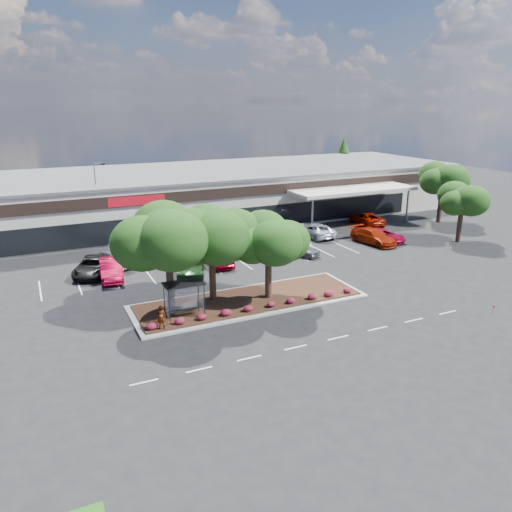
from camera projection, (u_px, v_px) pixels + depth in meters
name	position (u px, v px, depth m)	size (l,w,h in m)	color
ground	(297.00, 317.00, 35.84)	(160.00, 160.00, 0.00)	black
retail_store	(168.00, 196.00, 64.24)	(80.40, 25.20, 6.25)	beige
landscape_island	(249.00, 301.00, 38.45)	(18.00, 6.00, 0.26)	#A8A8A3
lane_markings	(238.00, 274.00, 44.79)	(33.12, 20.06, 0.01)	silver
shrub_row	(261.00, 306.00, 36.52)	(17.00, 0.80, 0.50)	maroon
bus_shelter	(183.00, 290.00, 34.66)	(2.75, 1.55, 2.59)	black
island_tree_west	(169.00, 258.00, 35.24)	(7.20, 7.20, 7.89)	#193B0F
island_tree_mid	(212.00, 254.00, 37.35)	(6.60, 6.60, 7.32)	#193B0F
island_tree_east	(269.00, 257.00, 37.79)	(5.80, 5.80, 6.50)	#193B0F
tree_east_near	(461.00, 213.00, 54.05)	(5.60, 5.60, 6.51)	#193B0F
tree_east_far	(441.00, 193.00, 62.83)	(6.40, 6.40, 7.62)	#193B0F
conifer_north_east	(343.00, 163.00, 86.32)	(3.96, 3.96, 9.00)	#193B0F
person_waiting	(161.00, 317.00, 33.15)	(0.61, 0.40, 1.68)	#594C47
light_pole	(99.00, 206.00, 55.15)	(1.42, 0.72, 8.53)	#A8A8A3
survey_stake	(493.00, 309.00, 35.62)	(0.08, 0.14, 0.93)	#A27B55
car_0	(111.00, 269.00, 43.39)	(1.82, 5.21, 1.72)	maroon
car_1	(93.00, 266.00, 44.39)	(2.60, 5.64, 1.57)	black
car_2	(191.00, 266.00, 44.36)	(2.33, 5.72, 1.66)	#1B4119
car_4	(218.00, 256.00, 47.04)	(2.03, 5.04, 1.72)	maroon
car_5	(297.00, 241.00, 52.80)	(2.30, 4.98, 1.38)	silver
car_6	(301.00, 249.00, 49.97)	(1.61, 3.99, 1.36)	slate
car_7	(373.00, 236.00, 54.01)	(2.27, 5.58, 1.62)	#931C04
car_8	(384.00, 236.00, 54.92)	(2.24, 4.85, 1.35)	maroon
car_9	(109.00, 258.00, 46.63)	(2.22, 5.45, 1.58)	#5C5B62
car_10	(121.00, 249.00, 49.24)	(2.78, 6.02, 1.67)	silver
car_12	(222.00, 243.00, 51.70)	(2.52, 5.47, 1.52)	#AEB1BA
car_13	(263.00, 232.00, 56.23)	(2.52, 5.46, 1.52)	#16471F
car_14	(280.00, 227.00, 57.80)	(2.36, 5.80, 1.68)	#BDBDBD
car_15	(315.00, 230.00, 56.85)	(2.60, 5.65, 1.57)	silver
car_16	(322.00, 230.00, 57.41)	(1.56, 3.88, 1.32)	silver
car_17	(366.00, 218.00, 62.36)	(2.65, 5.74, 1.60)	#961302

